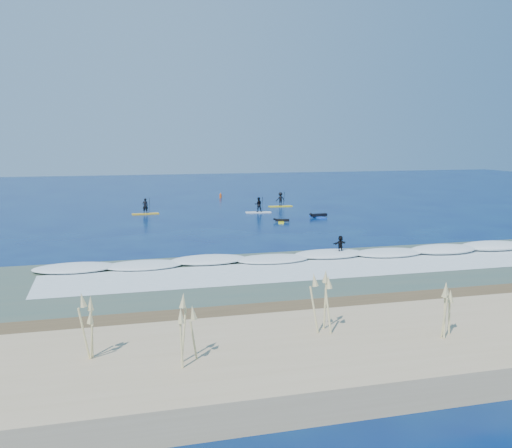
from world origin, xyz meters
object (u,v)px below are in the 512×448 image
object	(u,v)px
sup_paddler_left	(145,209)
marker_buoy	(221,196)
prone_paddler_near	(281,221)
prone_paddler_far	(318,216)
sup_paddler_right	(280,200)
wave_surfer	(340,246)
sup_paddler_center	(258,206)

from	to	relation	value
sup_paddler_left	marker_buoy	distance (m)	17.36
prone_paddler_near	prone_paddler_far	distance (m)	5.03
marker_buoy	sup_paddler_left	bearing A→B (deg)	-127.86
prone_paddler_near	sup_paddler_left	bearing A→B (deg)	70.78
sup_paddler_right	prone_paddler_near	bearing A→B (deg)	-107.34
wave_surfer	marker_buoy	bearing A→B (deg)	72.93
sup_paddler_left	prone_paddler_far	xyz separation A→B (m)	(16.20, -6.77, -0.42)
sup_paddler_left	sup_paddler_center	world-z (taller)	sup_paddler_left
sup_paddler_left	sup_paddler_right	size ratio (longest dim) A/B	1.02
sup_paddler_right	sup_paddler_center	bearing A→B (deg)	-130.51
sup_paddler_left	sup_paddler_center	size ratio (longest dim) A/B	1.00
sup_paddler_left	prone_paddler_near	bearing A→B (deg)	-42.29
sup_paddler_center	sup_paddler_right	distance (m)	5.95
sup_paddler_center	wave_surfer	size ratio (longest dim) A/B	1.57
prone_paddler_near	sup_paddler_right	bearing A→B (deg)	1.28
prone_paddler_near	marker_buoy	world-z (taller)	marker_buoy
sup_paddler_left	prone_paddler_far	bearing A→B (deg)	-27.34
sup_paddler_left	prone_paddler_near	size ratio (longest dim) A/B	1.41
sup_paddler_right	marker_buoy	xyz separation A→B (m)	(-4.67, 11.03, -0.42)
prone_paddler_far	marker_buoy	bearing A→B (deg)	6.49
sup_paddler_center	prone_paddler_far	size ratio (longest dim) A/B	1.12
sup_paddler_left	prone_paddler_far	size ratio (longest dim) A/B	1.13
sup_paddler_center	wave_surfer	world-z (taller)	sup_paddler_center
sup_paddler_right	prone_paddler_far	world-z (taller)	sup_paddler_right
sup_paddler_center	prone_paddler_near	world-z (taller)	sup_paddler_center
prone_paddler_near	sup_paddler_center	bearing A→B (deg)	20.32
wave_surfer	prone_paddler_near	bearing A→B (deg)	69.30
sup_paddler_left	marker_buoy	size ratio (longest dim) A/B	3.73
prone_paddler_near	marker_buoy	xyz separation A→B (m)	(-1.06, 22.74, 0.19)
sup_paddler_left	marker_buoy	world-z (taller)	sup_paddler_left
sup_paddler_left	marker_buoy	xyz separation A→B (m)	(10.66, 13.70, -0.27)
prone_paddler_far	wave_surfer	bearing A→B (deg)	154.46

